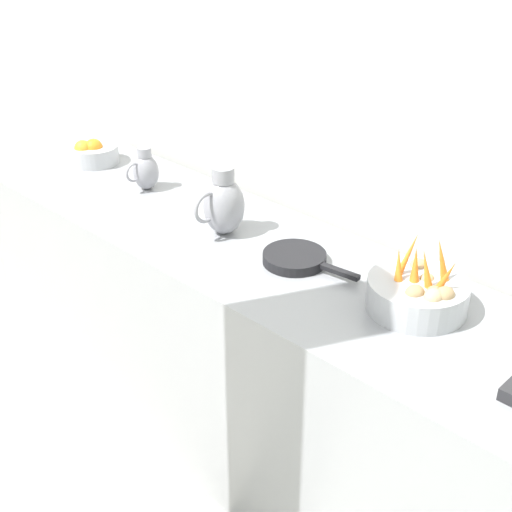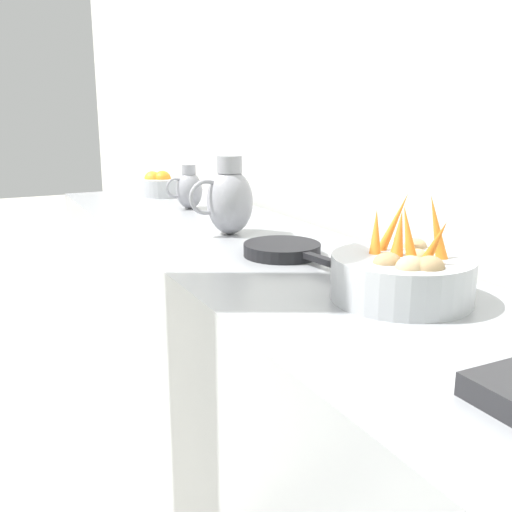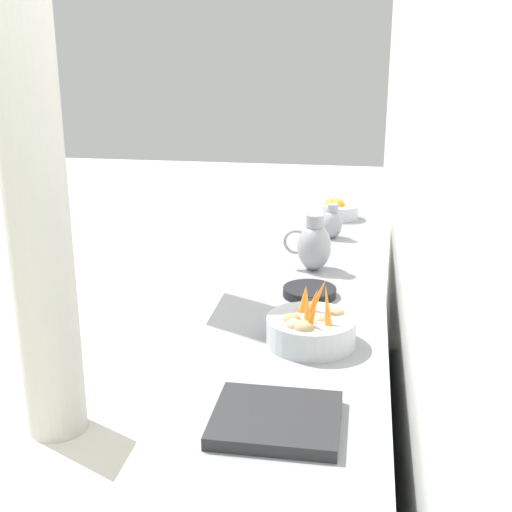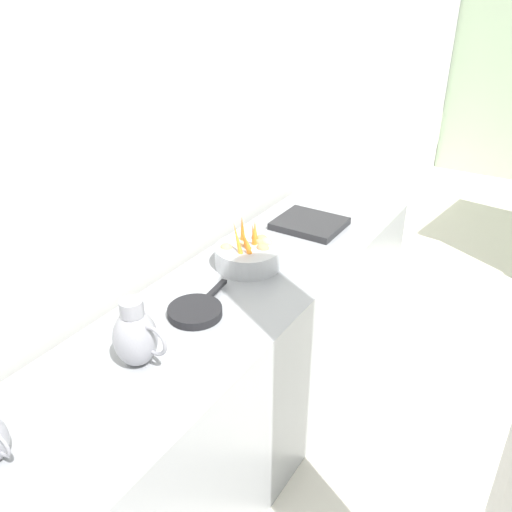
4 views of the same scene
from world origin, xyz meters
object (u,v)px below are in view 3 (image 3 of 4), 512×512
(metal_pitcher_short, at_px, (332,223))
(orange_bowl, at_px, (339,210))
(skillet_on_counter, at_px, (310,292))
(metal_pitcher_tall, at_px, (314,245))
(support_column, at_px, (29,134))
(vegetable_colander, at_px, (311,329))

(metal_pitcher_short, bearing_deg, orange_bowl, -92.51)
(metal_pitcher_short, relative_size, skillet_on_counter, 0.51)
(orange_bowl, bearing_deg, metal_pitcher_tall, 85.68)
(orange_bowl, height_order, support_column, support_column)
(metal_pitcher_short, bearing_deg, skillet_on_counter, 87.46)
(support_column, bearing_deg, skillet_on_counter, 166.90)
(support_column, bearing_deg, metal_pitcher_tall, -178.43)
(orange_bowl, relative_size, support_column, 0.07)
(orange_bowl, bearing_deg, support_column, 35.31)
(metal_pitcher_short, xyz_separation_m, support_column, (1.33, 0.56, 0.50))
(metal_pitcher_short, distance_m, skillet_on_counter, 0.86)
(metal_pitcher_tall, distance_m, skillet_on_counter, 0.35)
(vegetable_colander, distance_m, support_column, 1.62)
(metal_pitcher_short, bearing_deg, vegetable_colander, 90.19)
(vegetable_colander, relative_size, metal_pitcher_tall, 1.19)
(orange_bowl, distance_m, support_column, 1.74)
(vegetable_colander, bearing_deg, metal_pitcher_tall, -85.89)
(orange_bowl, distance_m, metal_pitcher_tall, 0.93)
(orange_bowl, distance_m, metal_pitcher_short, 0.40)
(orange_bowl, distance_m, skillet_on_counter, 1.26)
(metal_pitcher_short, distance_m, support_column, 1.53)
(vegetable_colander, relative_size, skillet_on_counter, 0.85)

